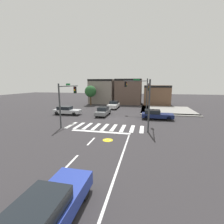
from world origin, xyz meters
TOP-DOWN VIEW (x-y plane):
  - ground_plane at (0.00, 0.00)m, footprint 120.00×120.00m
  - crosswalk_near at (0.00, -4.50)m, footprint 9.52×3.12m
  - lane_markings at (1.11, -12.02)m, footprint 6.80×20.25m
  - bike_detector_marking at (1.45, -8.86)m, footprint 0.98×0.98m
  - curb_corner_northeast at (8.49, 9.42)m, footprint 10.00×10.60m
  - storefront_row at (-0.65, 18.79)m, footprint 20.62×6.07m
  - traffic_signal_southwest at (-5.11, -4.05)m, footprint 0.32×5.29m
  - traffic_signal_northeast at (3.43, 5.35)m, footprint 4.19×0.32m
  - traffic_signal_southeast at (5.24, -3.78)m, footprint 0.32×4.44m
  - car_gray at (-2.09, 2.37)m, footprint 1.70×4.49m
  - car_silver at (-8.50, 1.81)m, footprint 4.71×1.70m
  - car_navy at (6.43, 1.37)m, footprint 4.59×1.92m
  - car_white at (-1.94, 10.39)m, footprint 1.90×4.63m
  - car_blue at (1.55, -18.45)m, footprint 1.72×4.79m
  - roadside_tree at (-8.50, 14.00)m, footprint 2.79×2.79m

SIDE VIEW (x-z plane):
  - ground_plane at x=0.00m, z-range 0.00..0.00m
  - bike_detector_marking at x=1.45m, z-range 0.00..0.01m
  - crosswalk_near at x=0.00m, z-range 0.00..0.01m
  - lane_markings at x=1.11m, z-range 0.00..0.01m
  - curb_corner_northeast at x=8.49m, z-range 0.00..0.15m
  - car_silver at x=-8.50m, z-range 0.01..1.45m
  - car_navy at x=6.43m, z-range 0.02..1.44m
  - car_gray at x=-2.09m, z-range 0.01..1.46m
  - car_white at x=-1.94m, z-range -0.01..1.53m
  - car_blue at x=1.55m, z-range 0.00..1.56m
  - storefront_row at x=-0.65m, z-range -0.19..6.26m
  - roadside_tree at x=-8.50m, z-range 0.97..5.77m
  - traffic_signal_southwest at x=-5.11m, z-range 1.09..6.44m
  - traffic_signal_southeast at x=5.24m, z-range 1.13..6.94m
  - traffic_signal_northeast at x=3.43m, z-range 1.13..7.32m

